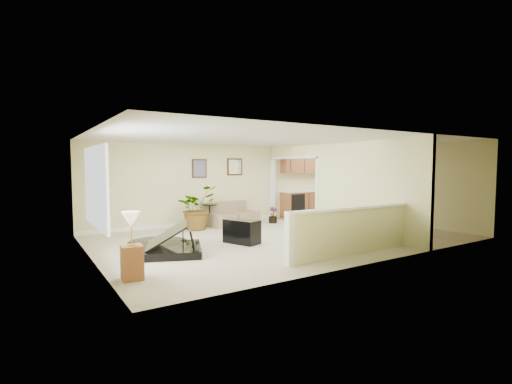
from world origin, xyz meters
TOP-DOWN VIEW (x-y plane):
  - floor at (0.00, 0.00)m, footprint 9.00×9.00m
  - back_wall at (0.00, 3.00)m, footprint 9.00×0.04m
  - front_wall at (0.00, -3.00)m, footprint 9.00×0.04m
  - left_wall at (-4.50, 0.00)m, footprint 0.04×6.00m
  - right_wall at (4.50, 0.00)m, footprint 0.04×6.00m
  - ceiling at (0.00, 0.00)m, footprint 9.00×6.00m
  - kitchen_vinyl at (3.15, 0.00)m, footprint 2.70×6.00m
  - interior_partition at (1.80, 0.25)m, footprint 0.18×5.99m
  - pony_half_wall at (0.08, -2.30)m, footprint 3.42×0.22m
  - left_window at (-4.49, -0.50)m, footprint 0.05×2.15m
  - wall_art_left at (-0.95, 2.97)m, footprint 0.48×0.04m
  - wall_mirror at (0.30, 2.97)m, footprint 0.55×0.04m
  - kitchen_cabinets at (3.19, 2.73)m, footprint 2.36×0.65m
  - piano at (-3.20, -0.05)m, footprint 2.13×2.10m
  - piano_bench at (-1.24, -0.12)m, footprint 0.69×0.94m
  - loveseat at (-0.11, 2.51)m, footprint 1.74×1.14m
  - accent_table at (-0.80, 2.58)m, footprint 0.46×0.46m
  - palm_plant at (-1.37, 2.25)m, footprint 1.44×1.36m
  - small_plant at (1.18, 2.05)m, footprint 0.31×0.31m
  - lamp_stand at (-4.15, -1.60)m, footprint 0.35×0.35m

SIDE VIEW (x-z plane):
  - floor at x=0.00m, z-range 0.00..0.00m
  - kitchen_vinyl at x=3.15m, z-range 0.00..0.01m
  - small_plant at x=1.18m, z-range -0.04..0.47m
  - piano_bench at x=-1.24m, z-range 0.00..0.56m
  - loveseat at x=-0.11m, z-range -0.11..0.81m
  - accent_table at x=-0.80m, z-range 0.09..0.76m
  - lamp_stand at x=-4.15m, z-range -0.08..1.02m
  - pony_half_wall at x=0.08m, z-range 0.02..1.02m
  - piano at x=-3.20m, z-range -0.12..1.32m
  - palm_plant at x=-1.37m, z-range -0.01..1.25m
  - kitchen_cabinets at x=3.19m, z-range -0.29..2.03m
  - interior_partition at x=1.80m, z-range -0.03..2.47m
  - back_wall at x=0.00m, z-range 0.00..2.50m
  - front_wall at x=0.00m, z-range 0.00..2.50m
  - left_wall at x=-4.50m, z-range 0.00..2.50m
  - right_wall at x=4.50m, z-range 0.00..2.50m
  - left_window at x=-4.49m, z-range 0.73..2.17m
  - wall_art_left at x=-0.95m, z-range 1.46..2.04m
  - wall_mirror at x=0.30m, z-range 1.52..2.08m
  - ceiling at x=0.00m, z-range 2.48..2.52m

